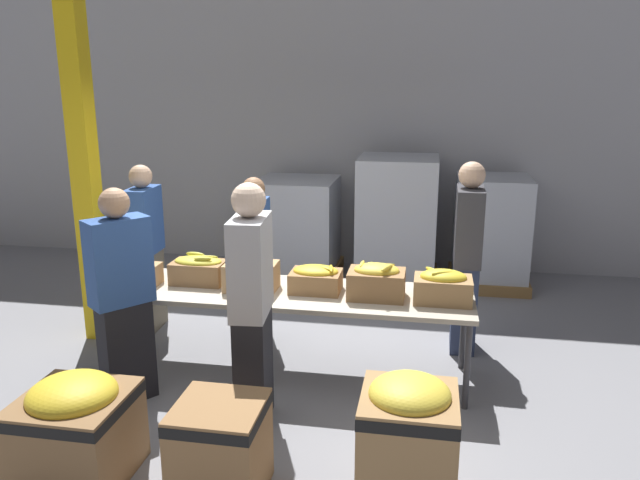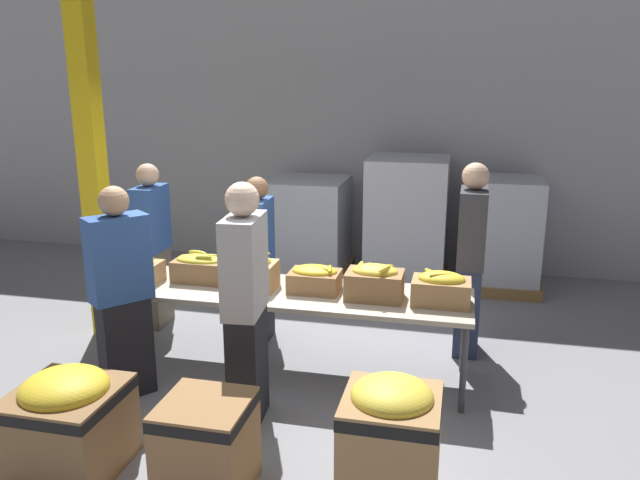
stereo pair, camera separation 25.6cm
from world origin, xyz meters
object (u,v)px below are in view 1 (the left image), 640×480
object	(u,v)px
banana_box_2	(251,272)
volunteer_3	(146,249)
banana_box_0	(133,273)
support_pillar	(81,130)
pallet_stack_2	(397,222)
volunteer_0	(255,262)
donation_bin_1	(220,446)
donation_bin_2	(408,444)
banana_box_1	(199,269)
donation_bin_0	(76,426)
banana_box_4	(376,281)
volunteer_1	(122,298)
pallet_stack_0	(297,229)
sorting_table	(286,296)
volunteer_2	(252,308)
banana_box_5	(443,286)
pallet_stack_1	(491,233)
volunteer_4	(467,259)
banana_box_3	(316,278)

from	to	relation	value
banana_box_2	volunteer_3	xyz separation A→B (m)	(-1.29, 0.75, -0.07)
banana_box_0	support_pillar	distance (m)	1.43
banana_box_2	pallet_stack_2	size ratio (longest dim) A/B	0.27
volunteer_0	volunteer_3	bearing A→B (deg)	-98.22
donation_bin_1	donation_bin_2	bearing A→B (deg)	-0.00
banana_box_1	pallet_stack_2	world-z (taller)	pallet_stack_2
banana_box_0	donation_bin_0	size ratio (longest dim) A/B	0.62
banana_box_4	donation_bin_0	bearing A→B (deg)	-136.87
volunteer_1	pallet_stack_0	xyz separation A→B (m)	(0.65, 3.31, -0.23)
sorting_table	banana_box_2	xyz separation A→B (m)	(-0.29, -0.02, 0.20)
volunteer_2	volunteer_3	world-z (taller)	volunteer_2
volunteer_3	donation_bin_1	xyz separation A→B (m)	(1.56, -2.37, -0.50)
sorting_table	donation_bin_1	distance (m)	1.68
banana_box_1	donation_bin_1	xyz separation A→B (m)	(0.76, -1.71, -0.54)
banana_box_5	donation_bin_2	xyz separation A→B (m)	(-0.19, -1.61, -0.41)
banana_box_0	donation_bin_2	bearing A→B (deg)	-32.81
volunteer_2	banana_box_0	bearing A→B (deg)	55.86
banana_box_0	pallet_stack_1	world-z (taller)	pallet_stack_1
banana_box_0	volunteer_2	xyz separation A→B (m)	(1.25, -0.69, 0.03)
banana_box_2	donation_bin_1	bearing A→B (deg)	-80.79
banana_box_2	volunteer_4	xyz separation A→B (m)	(1.79, 0.80, -0.02)
volunteer_3	donation_bin_1	size ratio (longest dim) A/B	2.75
banana_box_2	banana_box_3	size ratio (longest dim) A/B	1.02
support_pillar	pallet_stack_0	distance (m)	3.01
volunteer_0	support_pillar	bearing A→B (deg)	-86.07
banana_box_3	banana_box_2	bearing A→B (deg)	-174.49
volunteer_4	support_pillar	world-z (taller)	support_pillar
banana_box_4	volunteer_4	xyz separation A→B (m)	(0.75, 0.81, -0.01)
banana_box_5	pallet_stack_2	xyz separation A→B (m)	(-0.51, 2.62, -0.11)
sorting_table	volunteer_2	size ratio (longest dim) A/B	1.73
banana_box_1	pallet_stack_0	distance (m)	2.61
banana_box_0	banana_box_4	world-z (taller)	banana_box_4
sorting_table	volunteer_3	size ratio (longest dim) A/B	1.86
banana_box_2	pallet_stack_0	size ratio (longest dim) A/B	0.34
volunteer_0	banana_box_2	bearing A→B (deg)	10.31
pallet_stack_0	volunteer_1	bearing A→B (deg)	-101.10
donation_bin_1	pallet_stack_2	xyz separation A→B (m)	(0.80, 4.22, 0.44)
donation_bin_0	volunteer_4	bearing A→B (deg)	44.46
pallet_stack_0	banana_box_0	bearing A→B (deg)	-107.01
banana_box_4	volunteer_0	distance (m)	1.36
volunteer_1	pallet_stack_0	world-z (taller)	volunteer_1
donation_bin_1	pallet_stack_2	world-z (taller)	pallet_stack_2
volunteer_2	support_pillar	xyz separation A→B (m)	(-1.92, 1.23, 1.11)
donation_bin_2	volunteer_0	bearing A→B (deg)	123.92
donation_bin_1	donation_bin_0	bearing A→B (deg)	-180.00
donation_bin_1	support_pillar	size ratio (longest dim) A/B	0.15
banana_box_2	volunteer_0	bearing A→B (deg)	102.96
donation_bin_0	donation_bin_2	distance (m)	2.05
pallet_stack_0	pallet_stack_2	distance (m)	1.26
banana_box_0	banana_box_3	size ratio (longest dim) A/B	1.02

